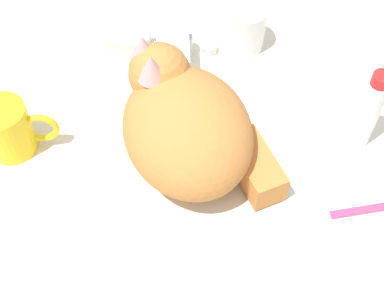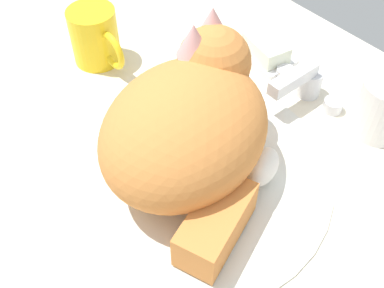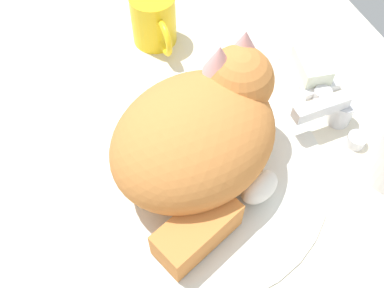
# 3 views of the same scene
# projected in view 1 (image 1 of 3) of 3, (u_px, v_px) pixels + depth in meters

# --- Properties ---
(ground_plane) EXTENTS (1.10, 0.83, 0.03)m
(ground_plane) POSITION_uv_depth(u_px,v_px,m) (188.00, 167.00, 0.87)
(ground_plane) COLOR silver
(sink_basin) EXTENTS (0.38, 0.38, 0.01)m
(sink_basin) POSITION_uv_depth(u_px,v_px,m) (188.00, 160.00, 0.85)
(sink_basin) COLOR silver
(sink_basin) RESTS_ON ground_plane
(faucet) EXTENTS (0.12, 0.10, 0.06)m
(faucet) POSITION_uv_depth(u_px,v_px,m) (183.00, 47.00, 0.96)
(faucet) COLOR silver
(faucet) RESTS_ON ground_plane
(cat) EXTENTS (0.26, 0.27, 0.17)m
(cat) POSITION_uv_depth(u_px,v_px,m) (186.00, 124.00, 0.79)
(cat) COLOR #D17F3D
(cat) RESTS_ON sink_basin
(coffee_mug) EXTENTS (0.12, 0.07, 0.09)m
(coffee_mug) POSITION_uv_depth(u_px,v_px,m) (9.00, 129.00, 0.84)
(coffee_mug) COLOR yellow
(coffee_mug) RESTS_ON ground_plane
(rinse_cup) EXTENTS (0.07, 0.07, 0.08)m
(rinse_cup) POSITION_uv_depth(u_px,v_px,m) (245.00, 28.00, 0.97)
(rinse_cup) COLOR white
(rinse_cup) RESTS_ON ground_plane
(soap_dish) EXTENTS (0.09, 0.06, 0.01)m
(soap_dish) POSITION_uv_depth(u_px,v_px,m) (129.00, 49.00, 0.99)
(soap_dish) COLOR white
(soap_dish) RESTS_ON ground_plane
(soap_bar) EXTENTS (0.08, 0.06, 0.03)m
(soap_bar) POSITION_uv_depth(u_px,v_px,m) (128.00, 41.00, 0.97)
(soap_bar) COLOR silver
(soap_bar) RESTS_ON soap_dish
(toothpaste_bottle) EXTENTS (0.03, 0.03, 0.15)m
(toothpaste_bottle) POSITION_uv_depth(u_px,v_px,m) (368.00, 112.00, 0.82)
(toothpaste_bottle) COLOR white
(toothpaste_bottle) RESTS_ON ground_plane
(toothbrush) EXTENTS (0.14, 0.03, 0.02)m
(toothbrush) POSITION_uv_depth(u_px,v_px,m) (383.00, 206.00, 0.80)
(toothbrush) COLOR #D83F72
(toothbrush) RESTS_ON ground_plane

